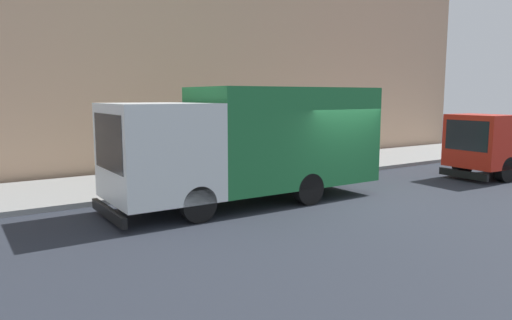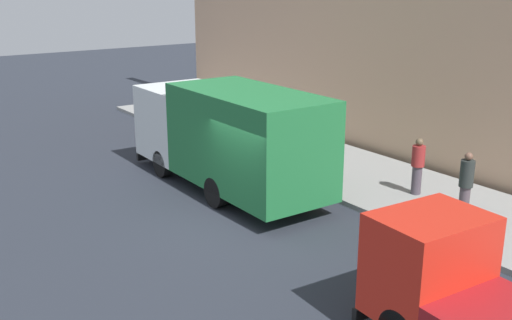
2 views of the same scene
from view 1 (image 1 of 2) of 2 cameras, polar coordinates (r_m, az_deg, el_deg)
name	(u,v)px [view 1 (image 1 of 2)]	position (r m, az deg, el deg)	size (l,w,h in m)	color
ground	(345,199)	(13.44, 10.71, -4.68)	(80.00, 80.00, 0.00)	#272C35
sidewalk	(247,172)	(17.36, -1.11, -1.50)	(4.19, 30.00, 0.14)	gray
building_facade	(211,30)	(19.54, -5.41, 15.33)	(0.50, 30.00, 10.89)	tan
large_utility_truck	(251,141)	(12.63, -0.55, 2.36)	(2.51, 7.57, 3.09)	white
small_flatbed_truck	(498,148)	(18.81, 27.15, 1.30)	(2.20, 4.75, 2.23)	red
pedestrian_walking	(229,154)	(15.33, -3.30, 0.79)	(0.47, 0.47, 1.65)	brown
pedestrian_standing	(279,145)	(18.03, 2.83, 1.81)	(0.46, 0.46, 1.63)	#4B404C
pedestrian_third	(330,141)	(18.83, 8.94, 2.28)	(0.46, 0.46, 1.80)	#4F434B
street_sign_post	(205,143)	(14.28, -6.13, 2.08)	(0.44, 0.08, 2.21)	#4C5156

